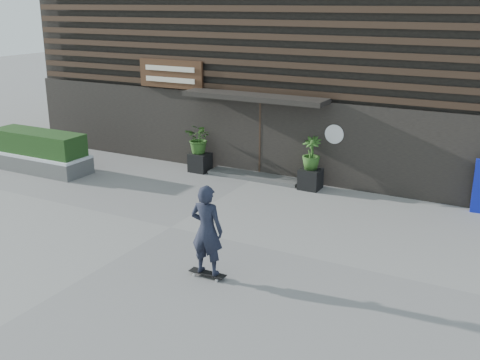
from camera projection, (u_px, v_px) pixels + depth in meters
The scene contains 11 objects.
ground at pixel (171, 227), 13.88m from camera, with size 80.00×80.00×0.00m, color gray.
entrance_step at pixel (255, 176), 17.72m from camera, with size 3.00×0.80×0.12m, color #4B4B49.
planter_pot_left at pixel (200, 162), 18.34m from camera, with size 0.60×0.60×0.60m, color black.
bamboo_left at pixel (200, 139), 18.11m from camera, with size 0.86×0.75×0.96m, color #2D591E.
planter_pot_right at pixel (310, 179), 16.63m from camera, with size 0.60×0.60×0.60m, color black.
bamboo_right at pixel (311, 153), 16.39m from camera, with size 0.54×0.54×0.96m, color #2D591E.
raised_bed at pixel (40, 163), 18.49m from camera, with size 3.50×1.20×0.50m, color #52524F.
snow_layer at pixel (39, 154), 18.40m from camera, with size 3.50×1.20×0.08m, color white.
hedge at pixel (38, 142), 18.28m from camera, with size 3.30×1.00×0.70m, color #1B3B15.
building at pixel (322, 37), 21.04m from camera, with size 18.00×11.00×8.00m.
skateboarder at pixel (207, 230), 11.09m from camera, with size 0.78×0.48×1.93m.
Camera 1 is at (7.59, -10.55, 5.29)m, focal length 42.63 mm.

